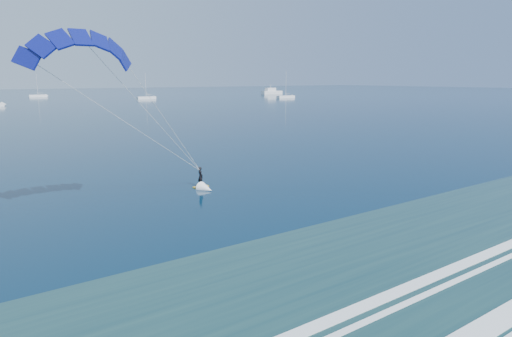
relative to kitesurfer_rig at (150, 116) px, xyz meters
The scene contains 5 objects.
kitesurfer_rig is the anchor object (origin of this frame).
motor_yacht 247.17m from the kitesurfer_rig, 50.41° to the left, with size 13.75×3.67×5.85m.
sailboat_3 230.81m from the kitesurfer_rig, 81.62° to the left, with size 8.70×2.40×11.83m.
sailboat_4 186.64m from the kitesurfer_rig, 67.92° to the left, with size 8.82×2.40×12.02m.
sailboat_5 194.63m from the kitesurfer_rig, 47.75° to the left, with size 9.78×2.40×13.10m.
Camera 1 is at (-21.04, -2.57, 9.75)m, focal length 32.00 mm.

